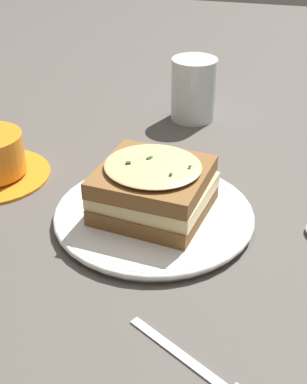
% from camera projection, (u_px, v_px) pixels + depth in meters
% --- Properties ---
extents(ground_plane, '(2.40, 2.40, 0.00)m').
position_uv_depth(ground_plane, '(132.00, 217.00, 0.65)').
color(ground_plane, '#514C47').
extents(dinner_plate, '(0.24, 0.24, 0.01)m').
position_uv_depth(dinner_plate, '(154.00, 216.00, 0.64)').
color(dinner_plate, white).
rests_on(dinner_plate, ground_plane).
extents(sandwich, '(0.14, 0.14, 0.07)m').
position_uv_depth(sandwich, '(153.00, 189.00, 0.62)').
color(sandwich, brown).
rests_on(sandwich, dinner_plate).
extents(water_glass, '(0.07, 0.07, 0.10)m').
position_uv_depth(water_glass, '(194.00, 89.00, 0.87)').
color(water_glass, silver).
rests_on(water_glass, ground_plane).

